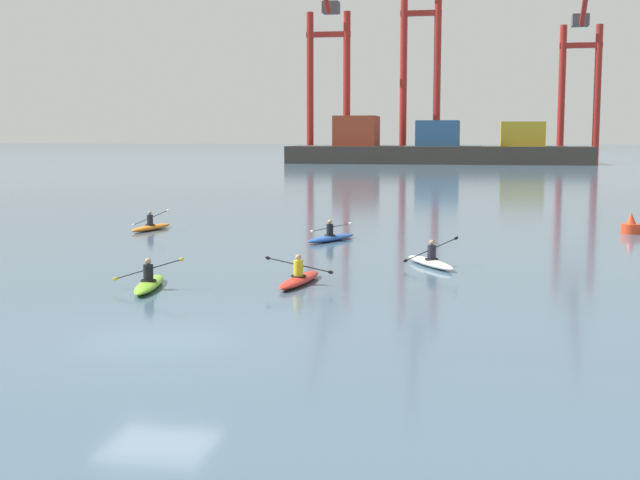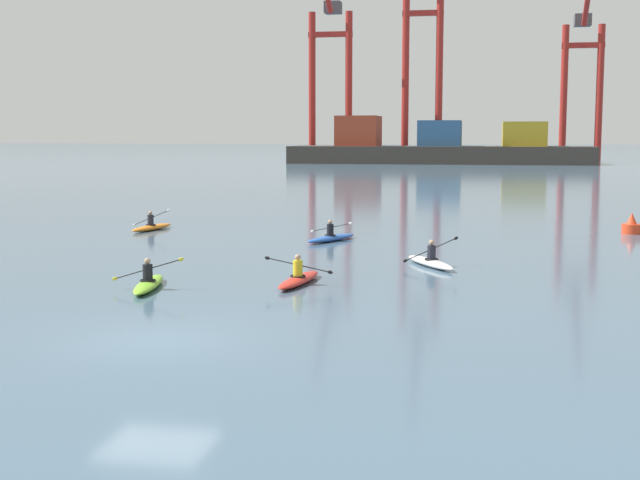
{
  "view_description": "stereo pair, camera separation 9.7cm",
  "coord_description": "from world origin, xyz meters",
  "px_view_note": "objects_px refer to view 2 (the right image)",
  "views": [
    {
      "loc": [
        7.24,
        -18.55,
        4.67
      ],
      "look_at": [
        1.08,
        14.52,
        0.6
      ],
      "focal_mm": 49.26,
      "sensor_mm": 36.0,
      "label": 1
    },
    {
      "loc": [
        7.34,
        -18.53,
        4.67
      ],
      "look_at": [
        1.08,
        14.52,
        0.6
      ],
      "focal_mm": 49.26,
      "sensor_mm": 36.0,
      "label": 2
    }
  ],
  "objects_px": {
    "gantry_crane_west": "(330,58)",
    "kayak_white": "(430,261)",
    "gantry_crane_west_mid": "(422,45)",
    "kayak_orange": "(152,227)",
    "kayak_red": "(299,279)",
    "kayak_lime": "(149,283)",
    "gantry_crane_east_mid": "(583,65)",
    "kayak_blue": "(331,237)",
    "channel_buoy": "(632,226)",
    "container_barge": "(438,148)"
  },
  "relations": [
    {
      "from": "channel_buoy",
      "to": "kayak_blue",
      "type": "xyz_separation_m",
      "value": [
        -13.42,
        -5.53,
        -0.19
      ]
    },
    {
      "from": "gantry_crane_west",
      "to": "gantry_crane_west_mid",
      "type": "xyz_separation_m",
      "value": [
        15.83,
        -1.01,
        1.88
      ]
    },
    {
      "from": "container_barge",
      "to": "kayak_red",
      "type": "relative_size",
      "value": 13.85
    },
    {
      "from": "gantry_crane_west",
      "to": "gantry_crane_east_mid",
      "type": "bearing_deg",
      "value": 8.76
    },
    {
      "from": "gantry_crane_east_mid",
      "to": "kayak_white",
      "type": "relative_size",
      "value": 10.57
    },
    {
      "from": "gantry_crane_west",
      "to": "kayak_lime",
      "type": "bearing_deg",
      "value": -82.4
    },
    {
      "from": "gantry_crane_east_mid",
      "to": "kayak_blue",
      "type": "height_order",
      "value": "gantry_crane_east_mid"
    },
    {
      "from": "kayak_orange",
      "to": "kayak_red",
      "type": "height_order",
      "value": "kayak_orange"
    },
    {
      "from": "kayak_orange",
      "to": "kayak_red",
      "type": "bearing_deg",
      "value": -53.31
    },
    {
      "from": "container_barge",
      "to": "channel_buoy",
      "type": "xyz_separation_m",
      "value": [
        14.52,
        -98.93,
        -2.11
      ]
    },
    {
      "from": "gantry_crane_east_mid",
      "to": "kayak_orange",
      "type": "xyz_separation_m",
      "value": [
        -31.72,
        -116.14,
        -16.13
      ]
    },
    {
      "from": "gantry_crane_west_mid",
      "to": "kayak_red",
      "type": "relative_size",
      "value": 11.83
    },
    {
      "from": "container_barge",
      "to": "kayak_orange",
      "type": "height_order",
      "value": "container_barge"
    },
    {
      "from": "gantry_crane_west_mid",
      "to": "kayak_blue",
      "type": "bearing_deg",
      "value": -87.8
    },
    {
      "from": "container_barge",
      "to": "gantry_crane_east_mid",
      "type": "relative_size",
      "value": 1.39
    },
    {
      "from": "channel_buoy",
      "to": "kayak_lime",
      "type": "bearing_deg",
      "value": -132.54
    },
    {
      "from": "kayak_white",
      "to": "kayak_lime",
      "type": "distance_m",
      "value": 10.2
    },
    {
      "from": "gantry_crane_east_mid",
      "to": "kayak_blue",
      "type": "relative_size",
      "value": 10.34
    },
    {
      "from": "channel_buoy",
      "to": "gantry_crane_east_mid",
      "type": "bearing_deg",
      "value": 85.52
    },
    {
      "from": "channel_buoy",
      "to": "kayak_orange",
      "type": "xyz_separation_m",
      "value": [
        -22.83,
        -2.79,
        -0.19
      ]
    },
    {
      "from": "gantry_crane_west_mid",
      "to": "gantry_crane_east_mid",
      "type": "bearing_deg",
      "value": 15.84
    },
    {
      "from": "channel_buoy",
      "to": "kayak_red",
      "type": "distance_m",
      "value": 20.82
    },
    {
      "from": "container_barge",
      "to": "kayak_lime",
      "type": "relative_size",
      "value": 13.83
    },
    {
      "from": "channel_buoy",
      "to": "kayak_blue",
      "type": "relative_size",
      "value": 0.3
    },
    {
      "from": "kayak_blue",
      "to": "kayak_orange",
      "type": "bearing_deg",
      "value": 163.77
    },
    {
      "from": "container_barge",
      "to": "kayak_orange",
      "type": "distance_m",
      "value": 102.09
    },
    {
      "from": "kayak_orange",
      "to": "kayak_lime",
      "type": "xyz_separation_m",
      "value": [
        6.02,
        -15.52,
        0.0
      ]
    },
    {
      "from": "channel_buoy",
      "to": "kayak_blue",
      "type": "height_order",
      "value": "channel_buoy"
    },
    {
      "from": "gantry_crane_east_mid",
      "to": "kayak_red",
      "type": "distance_m",
      "value": 132.74
    },
    {
      "from": "gantry_crane_west_mid",
      "to": "kayak_lime",
      "type": "relative_size",
      "value": 11.82
    },
    {
      "from": "kayak_red",
      "to": "kayak_lime",
      "type": "relative_size",
      "value": 1.0
    },
    {
      "from": "gantry_crane_west",
      "to": "kayak_lime",
      "type": "relative_size",
      "value": 10.4
    },
    {
      "from": "gantry_crane_west_mid",
      "to": "kayak_red",
      "type": "bearing_deg",
      "value": -87.57
    },
    {
      "from": "gantry_crane_east_mid",
      "to": "kayak_orange",
      "type": "relative_size",
      "value": 9.97
    },
    {
      "from": "gantry_crane_west_mid",
      "to": "channel_buoy",
      "type": "distance_m",
      "value": 108.96
    },
    {
      "from": "gantry_crane_west",
      "to": "gantry_crane_east_mid",
      "type": "height_order",
      "value": "gantry_crane_west"
    },
    {
      "from": "channel_buoy",
      "to": "kayak_lime",
      "type": "xyz_separation_m",
      "value": [
        -16.81,
        -18.31,
        -0.19
      ]
    },
    {
      "from": "kayak_lime",
      "to": "kayak_orange",
      "type": "bearing_deg",
      "value": 111.2
    },
    {
      "from": "gantry_crane_east_mid",
      "to": "kayak_lime",
      "type": "height_order",
      "value": "gantry_crane_east_mid"
    },
    {
      "from": "gantry_crane_west",
      "to": "kayak_white",
      "type": "relative_size",
      "value": 11.04
    },
    {
      "from": "kayak_lime",
      "to": "container_barge",
      "type": "bearing_deg",
      "value": 88.88
    },
    {
      "from": "gantry_crane_west_mid",
      "to": "gantry_crane_east_mid",
      "type": "distance_m",
      "value": 27.8
    },
    {
      "from": "kayak_white",
      "to": "kayak_blue",
      "type": "height_order",
      "value": "kayak_white"
    },
    {
      "from": "gantry_crane_west",
      "to": "kayak_orange",
      "type": "xyz_separation_m",
      "value": [
        10.68,
        -109.61,
        -17.4
      ]
    },
    {
      "from": "container_barge",
      "to": "kayak_blue",
      "type": "xyz_separation_m",
      "value": [
        1.11,
        -104.46,
        -2.3
      ]
    },
    {
      "from": "gantry_crane_west",
      "to": "channel_buoy",
      "type": "height_order",
      "value": "gantry_crane_west"
    },
    {
      "from": "container_barge",
      "to": "gantry_crane_west",
      "type": "distance_m",
      "value": 25.51
    },
    {
      "from": "gantry_crane_west_mid",
      "to": "kayak_blue",
      "type": "xyz_separation_m",
      "value": [
        4.27,
        -111.34,
        -19.28
      ]
    },
    {
      "from": "kayak_red",
      "to": "kayak_lime",
      "type": "bearing_deg",
      "value": -159.0
    },
    {
      "from": "gantry_crane_west_mid",
      "to": "kayak_orange",
      "type": "distance_m",
      "value": 110.42
    }
  ]
}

